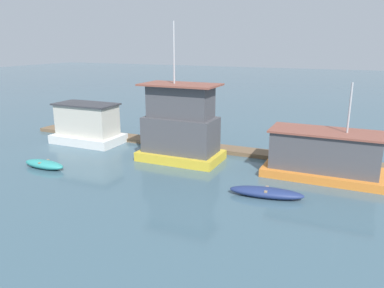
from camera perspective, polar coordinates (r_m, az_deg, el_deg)
ground_plane at (r=26.58m, az=0.88°, el=-2.39°), size 200.00×200.00×0.00m
dock_walkway at (r=29.00m, az=3.07°, el=-0.58°), size 33.80×1.65×0.30m
houseboat_white at (r=31.88m, az=-15.64°, el=2.83°), size 5.64×3.22×3.28m
houseboat_yellow at (r=25.96m, az=-1.75°, el=2.53°), size 5.69×3.31×9.40m
houseboat_orange at (r=24.32m, az=19.44°, el=-1.62°), size 7.12×3.50×5.85m
dinghy_teal at (r=26.57m, az=-21.61°, el=-2.89°), size 3.19×1.08×0.54m
dinghy_navy at (r=20.63m, az=11.25°, el=-7.26°), size 4.06×1.56×0.53m
mooring_post_far_right at (r=27.75m, az=3.09°, el=-0.20°), size 0.27×0.27×1.34m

